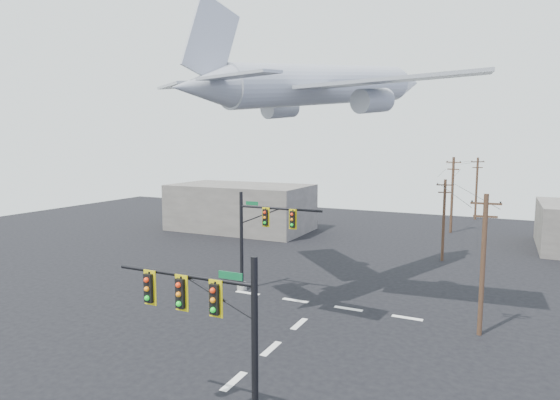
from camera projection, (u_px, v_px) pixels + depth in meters
The scene contains 11 objects.
ground at pixel (234, 381), 22.46m from camera, with size 120.00×120.00×0.00m, color black.
lane_markings at pixel (281, 340), 27.24m from camera, with size 14.00×21.20×0.01m.
signal_mast_near at pixel (218, 337), 17.52m from camera, with size 6.58×0.81×7.38m.
signal_mast_far at pixel (257, 240), 35.52m from camera, with size 7.01×0.85×7.71m.
utility_pole_a at pixel (483, 262), 27.43m from camera, with size 1.70×0.28×8.49m.
utility_pole_b at pixel (444, 219), 45.20m from camera, with size 1.59×0.48×7.97m.
utility_pole_c at pixel (452, 193), 59.59m from camera, with size 1.88×0.89×9.70m.
utility_pole_d at pixel (477, 187), 70.09m from camera, with size 1.85×0.83×9.35m.
power_lines at pixel (459, 175), 49.15m from camera, with size 6.54×46.41×1.21m.
airliner at pixel (325, 86), 33.36m from camera, with size 22.66×24.64×6.61m.
building_left at pixel (241, 207), 62.01m from camera, with size 18.00×10.00×6.00m, color slate.
Camera 1 is at (11.15, -18.24, 11.35)m, focal length 30.00 mm.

